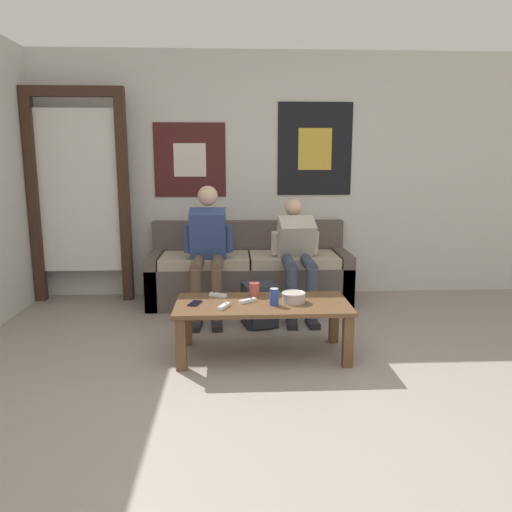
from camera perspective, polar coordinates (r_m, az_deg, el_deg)
The scene contains 15 objects.
ground_plane at distance 2.85m, azimuth 2.13°, elevation -19.54°, with size 18.00×18.00×0.00m, color gray.
wall_back at distance 5.38m, azimuth -0.42°, elevation 9.14°, with size 10.00×0.07×2.55m.
door_frame at distance 5.38m, azimuth -19.63°, elevation 7.68°, with size 1.00×0.10×2.15m.
couch at distance 5.14m, azimuth -0.78°, elevation -2.12°, with size 2.02×0.73×0.81m.
coffee_table at distance 3.72m, azimuth 0.80°, elevation -6.29°, with size 1.28×0.60×0.41m.
person_seated_adult at distance 4.68m, azimuth -5.56°, elevation 1.14°, with size 0.47×0.88×1.20m.
person_seated_teen at distance 4.75m, azimuth 4.69°, elevation 0.53°, with size 0.47×0.96×1.07m.
backpack at distance 4.41m, azimuth 0.44°, elevation -5.71°, with size 0.33×0.33×0.38m.
ceramic_bowl at distance 3.71m, azimuth 4.33°, elevation -4.65°, with size 0.18×0.18×0.08m.
pillar_candle at distance 3.86m, azimuth -0.20°, elevation -3.82°, with size 0.08×0.08×0.12m.
drink_can_blue at distance 3.62m, azimuth 2.09°, elevation -4.68°, with size 0.07×0.07×0.12m.
game_controller_near_left at distance 3.86m, azimuth -4.38°, elevation -4.47°, with size 0.14×0.10×0.03m.
game_controller_near_right at distance 3.57m, azimuth -3.68°, elevation -5.74°, with size 0.09×0.15×0.03m.
game_controller_far_center at distance 3.70m, azimuth -0.97°, elevation -5.13°, with size 0.14×0.11×0.03m.
cell_phone at distance 3.69m, azimuth -7.01°, elevation -5.38°, with size 0.10×0.15×0.01m.
Camera 1 is at (-0.22, -2.44, 1.44)m, focal length 35.00 mm.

